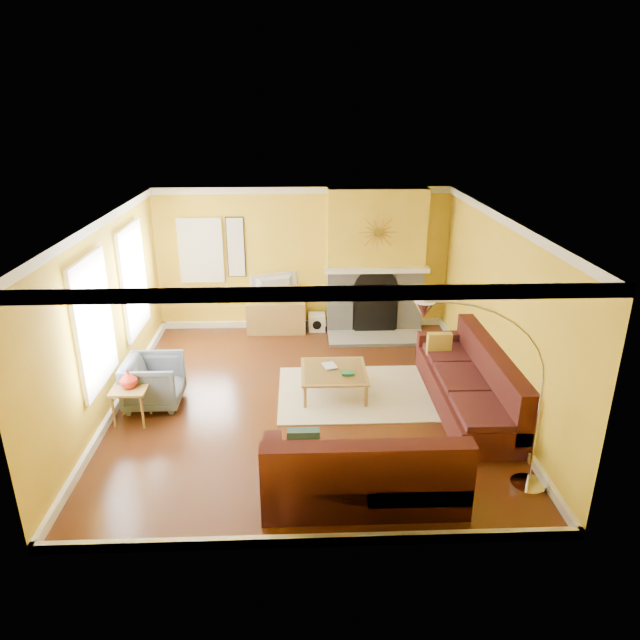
{
  "coord_description": "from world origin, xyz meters",
  "views": [
    {
      "loc": [
        -0.08,
        -7.47,
        4.13
      ],
      "look_at": [
        0.22,
        0.4,
        1.11
      ],
      "focal_mm": 32.0,
      "sensor_mm": 36.0,
      "label": 1
    }
  ],
  "objects_px": {
    "armchair": "(154,382)",
    "arc_lamp": "(484,401)",
    "sectional_sofa": "(391,397)",
    "media_console": "(276,316)",
    "side_table": "(132,404)",
    "coffee_table": "(334,382)"
  },
  "relations": [
    {
      "from": "media_console",
      "to": "sectional_sofa",
      "type": "bearing_deg",
      "value": -64.94
    },
    {
      "from": "media_console",
      "to": "armchair",
      "type": "height_order",
      "value": "armchair"
    },
    {
      "from": "sectional_sofa",
      "to": "coffee_table",
      "type": "bearing_deg",
      "value": 125.76
    },
    {
      "from": "sectional_sofa",
      "to": "arc_lamp",
      "type": "xyz_separation_m",
      "value": [
        0.76,
        -1.38,
        0.68
      ]
    },
    {
      "from": "arc_lamp",
      "to": "media_console",
      "type": "bearing_deg",
      "value": 116.2
    },
    {
      "from": "armchair",
      "to": "side_table",
      "type": "distance_m",
      "value": 0.52
    },
    {
      "from": "media_console",
      "to": "arc_lamp",
      "type": "height_order",
      "value": "arc_lamp"
    },
    {
      "from": "coffee_table",
      "to": "armchair",
      "type": "height_order",
      "value": "armchair"
    },
    {
      "from": "sectional_sofa",
      "to": "arc_lamp",
      "type": "bearing_deg",
      "value": -60.98
    },
    {
      "from": "coffee_table",
      "to": "arc_lamp",
      "type": "distance_m",
      "value": 2.92
    },
    {
      "from": "armchair",
      "to": "coffee_table",
      "type": "bearing_deg",
      "value": -84.86
    },
    {
      "from": "media_console",
      "to": "side_table",
      "type": "height_order",
      "value": "media_console"
    },
    {
      "from": "armchair",
      "to": "arc_lamp",
      "type": "distance_m",
      "value": 4.66
    },
    {
      "from": "armchair",
      "to": "side_table",
      "type": "height_order",
      "value": "armchair"
    },
    {
      "from": "sectional_sofa",
      "to": "armchair",
      "type": "distance_m",
      "value": 3.39
    },
    {
      "from": "armchair",
      "to": "arc_lamp",
      "type": "xyz_separation_m",
      "value": [
        4.08,
        -2.11,
        0.77
      ]
    },
    {
      "from": "side_table",
      "to": "sectional_sofa",
      "type": "bearing_deg",
      "value": -4.44
    },
    {
      "from": "media_console",
      "to": "arc_lamp",
      "type": "relative_size",
      "value": 0.49
    },
    {
      "from": "armchair",
      "to": "sectional_sofa",
      "type": "bearing_deg",
      "value": -102.55
    },
    {
      "from": "coffee_table",
      "to": "arc_lamp",
      "type": "relative_size",
      "value": 0.43
    },
    {
      "from": "media_console",
      "to": "arc_lamp",
      "type": "bearing_deg",
      "value": -63.8
    },
    {
      "from": "coffee_table",
      "to": "arc_lamp",
      "type": "xyz_separation_m",
      "value": [
        1.46,
        -2.35,
        0.94
      ]
    }
  ]
}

